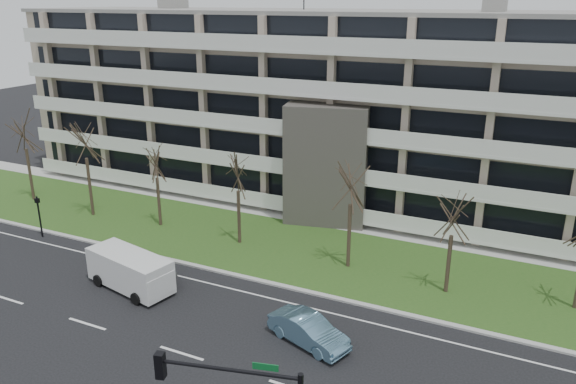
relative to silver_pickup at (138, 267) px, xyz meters
The scene contains 16 objects.
ground 8.64m from the silver_pickup, 36.97° to the right, with size 160.00×160.00×0.00m, color black.
grass_verge 10.44m from the silver_pickup, 48.71° to the left, with size 90.00×10.00×0.06m, color #26501A.
curb 7.47m from the silver_pickup, 22.35° to the left, with size 90.00×0.35×0.12m, color #B2B2AD.
sidewalk 15.01m from the silver_pickup, 62.71° to the left, with size 90.00×2.00×0.08m, color #B2B2AD.
lane_edge_line 7.04m from the silver_pickup, 10.92° to the left, with size 90.00×0.12×0.01m, color white.
apartment_building 22.36m from the silver_pickup, 71.18° to the left, with size 60.50×15.10×18.75m.
silver_pickup is the anchor object (origin of this frame).
blue_sedan 12.17m from the silver_pickup, ahead, with size 1.53×4.37×1.44m, color #6C9CBC.
white_van 1.32m from the silver_pickup, 66.81° to the right, with size 5.89×3.18×2.16m.
pedestrian_signal 10.66m from the silver_pickup, 168.62° to the left, with size 0.30×0.24×3.07m.
tree_0 19.58m from the silver_pickup, 156.77° to the left, with size 3.99×3.99×7.98m.
tree_1 13.53m from the silver_pickup, 145.94° to the left, with size 4.16×4.16×8.33m.
tree_2 9.57m from the silver_pickup, 118.56° to the left, with size 3.34×3.34×6.68m.
tree_3 9.02m from the silver_pickup, 67.81° to the left, with size 3.44×3.44×6.87m.
tree_4 13.99m from the silver_pickup, 32.36° to the left, with size 3.77×3.77×7.55m.
tree_5 18.84m from the silver_pickup, 20.19° to the left, with size 3.19×3.19×6.38m.
Camera 1 is at (14.49, -18.54, 16.17)m, focal length 35.00 mm.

